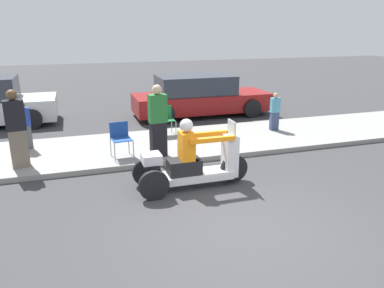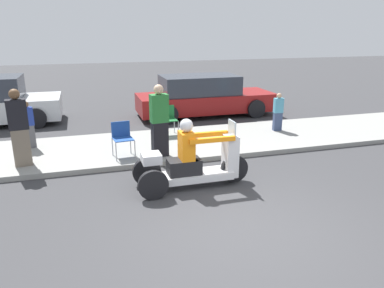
{
  "view_description": "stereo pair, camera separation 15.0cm",
  "coord_description": "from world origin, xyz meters",
  "px_view_note": "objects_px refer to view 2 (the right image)",
  "views": [
    {
      "loc": [
        -2.42,
        -4.7,
        3.08
      ],
      "look_at": [
        -0.31,
        1.9,
        0.9
      ],
      "focal_mm": 35.0,
      "sensor_mm": 36.0,
      "label": 1
    },
    {
      "loc": [
        -2.28,
        -4.74,
        3.08
      ],
      "look_at": [
        -0.31,
        1.9,
        0.9
      ],
      "focal_mm": 35.0,
      "sensor_mm": 36.0,
      "label": 2
    }
  ],
  "objects_px": {
    "spectator_near_curb": "(159,122)",
    "parked_car_lot_left": "(204,97)",
    "motorcycle_trike": "(192,163)",
    "spectator_mid_group": "(278,113)",
    "spectator_end_of_line": "(28,126)",
    "spectator_far_back": "(19,129)",
    "folding_chair_curbside": "(168,117)",
    "folding_chair_set_back": "(122,136)"
  },
  "relations": [
    {
      "from": "spectator_end_of_line",
      "to": "folding_chair_set_back",
      "type": "relative_size",
      "value": 1.46
    },
    {
      "from": "spectator_mid_group",
      "to": "folding_chair_curbside",
      "type": "xyz_separation_m",
      "value": [
        -3.22,
        0.5,
        -0.03
      ]
    },
    {
      "from": "spectator_end_of_line",
      "to": "parked_car_lot_left",
      "type": "relative_size",
      "value": 0.25
    },
    {
      "from": "motorcycle_trike",
      "to": "spectator_near_curb",
      "type": "distance_m",
      "value": 1.8
    },
    {
      "from": "motorcycle_trike",
      "to": "parked_car_lot_left",
      "type": "distance_m",
      "value": 6.38
    },
    {
      "from": "spectator_near_curb",
      "to": "folding_chair_set_back",
      "type": "relative_size",
      "value": 2.08
    },
    {
      "from": "folding_chair_set_back",
      "to": "spectator_far_back",
      "type": "bearing_deg",
      "value": -179.97
    },
    {
      "from": "spectator_end_of_line",
      "to": "spectator_near_curb",
      "type": "distance_m",
      "value": 3.44
    },
    {
      "from": "spectator_end_of_line",
      "to": "folding_chair_set_back",
      "type": "xyz_separation_m",
      "value": [
        2.2,
        -1.32,
        -0.07
      ]
    },
    {
      "from": "spectator_end_of_line",
      "to": "spectator_near_curb",
      "type": "relative_size",
      "value": 0.7
    },
    {
      "from": "folding_chair_set_back",
      "to": "spectator_end_of_line",
      "type": "bearing_deg",
      "value": 148.96
    },
    {
      "from": "folding_chair_set_back",
      "to": "folding_chair_curbside",
      "type": "bearing_deg",
      "value": 46.36
    },
    {
      "from": "spectator_near_curb",
      "to": "parked_car_lot_left",
      "type": "height_order",
      "value": "spectator_near_curb"
    },
    {
      "from": "motorcycle_trike",
      "to": "spectator_near_curb",
      "type": "relative_size",
      "value": 1.37
    },
    {
      "from": "motorcycle_trike",
      "to": "parked_car_lot_left",
      "type": "xyz_separation_m",
      "value": [
        2.19,
        5.99,
        0.19
      ]
    },
    {
      "from": "spectator_near_curb",
      "to": "spectator_far_back",
      "type": "relative_size",
      "value": 1.0
    },
    {
      "from": "motorcycle_trike",
      "to": "spectator_mid_group",
      "type": "bearing_deg",
      "value": 40.29
    },
    {
      "from": "spectator_near_curb",
      "to": "folding_chair_curbside",
      "type": "xyz_separation_m",
      "value": [
        0.6,
        1.77,
        -0.32
      ]
    },
    {
      "from": "parked_car_lot_left",
      "to": "folding_chair_set_back",
      "type": "bearing_deg",
      "value": -129.71
    },
    {
      "from": "spectator_near_curb",
      "to": "folding_chair_curbside",
      "type": "bearing_deg",
      "value": 71.22
    },
    {
      "from": "motorcycle_trike",
      "to": "spectator_near_curb",
      "type": "xyz_separation_m",
      "value": [
        -0.3,
        1.72,
        0.45
      ]
    },
    {
      "from": "spectator_mid_group",
      "to": "motorcycle_trike",
      "type": "bearing_deg",
      "value": -139.71
    },
    {
      "from": "spectator_mid_group",
      "to": "folding_chair_set_back",
      "type": "distance_m",
      "value": 4.79
    },
    {
      "from": "folding_chair_curbside",
      "to": "folding_chair_set_back",
      "type": "distance_m",
      "value": 2.12
    },
    {
      "from": "spectator_near_curb",
      "to": "folding_chair_curbside",
      "type": "relative_size",
      "value": 2.08
    },
    {
      "from": "spectator_end_of_line",
      "to": "spectator_far_back",
      "type": "distance_m",
      "value": 1.35
    },
    {
      "from": "spectator_far_back",
      "to": "spectator_mid_group",
      "type": "distance_m",
      "value": 6.96
    },
    {
      "from": "spectator_far_back",
      "to": "folding_chair_set_back",
      "type": "height_order",
      "value": "spectator_far_back"
    },
    {
      "from": "parked_car_lot_left",
      "to": "spectator_mid_group",
      "type": "bearing_deg",
      "value": -66.17
    },
    {
      "from": "motorcycle_trike",
      "to": "spectator_end_of_line",
      "type": "distance_m",
      "value": 4.7
    },
    {
      "from": "spectator_far_back",
      "to": "spectator_mid_group",
      "type": "height_order",
      "value": "spectator_far_back"
    },
    {
      "from": "spectator_far_back",
      "to": "spectator_mid_group",
      "type": "xyz_separation_m",
      "value": [
        6.88,
        1.03,
        -0.29
      ]
    },
    {
      "from": "spectator_far_back",
      "to": "motorcycle_trike",
      "type": "bearing_deg",
      "value": -30.22
    },
    {
      "from": "folding_chair_curbside",
      "to": "folding_chair_set_back",
      "type": "bearing_deg",
      "value": -133.64
    },
    {
      "from": "spectator_end_of_line",
      "to": "spectator_mid_group",
      "type": "relative_size",
      "value": 1.08
    },
    {
      "from": "motorcycle_trike",
      "to": "parked_car_lot_left",
      "type": "height_order",
      "value": "parked_car_lot_left"
    },
    {
      "from": "motorcycle_trike",
      "to": "spectator_far_back",
      "type": "distance_m",
      "value": 3.91
    },
    {
      "from": "spectator_near_curb",
      "to": "folding_chair_set_back",
      "type": "distance_m",
      "value": 0.95
    },
    {
      "from": "folding_chair_set_back",
      "to": "spectator_near_curb",
      "type": "bearing_deg",
      "value": -15.55
    },
    {
      "from": "motorcycle_trike",
      "to": "spectator_mid_group",
      "type": "distance_m",
      "value": 4.62
    },
    {
      "from": "motorcycle_trike",
      "to": "spectator_far_back",
      "type": "relative_size",
      "value": 1.36
    },
    {
      "from": "motorcycle_trike",
      "to": "spectator_mid_group",
      "type": "relative_size",
      "value": 2.09
    }
  ]
}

